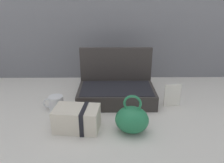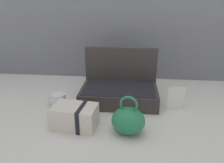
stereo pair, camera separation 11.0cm
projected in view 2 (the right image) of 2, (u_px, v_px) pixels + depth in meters
ground_plane at (107, 112)px, 1.19m from camera, size 6.00×6.00×0.00m
open_suitcase at (119, 89)px, 1.31m from camera, size 0.45×0.28×0.30m
teal_pouch_handbag at (128, 120)px, 1.00m from camera, size 0.18×0.15×0.19m
cream_toiletry_bag at (75, 116)px, 1.05m from camera, size 0.22×0.15×0.11m
coffee_mug at (58, 100)px, 1.24m from camera, size 0.11×0.08×0.08m
info_card_left at (176, 98)px, 1.21m from camera, size 0.10×0.02×0.13m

